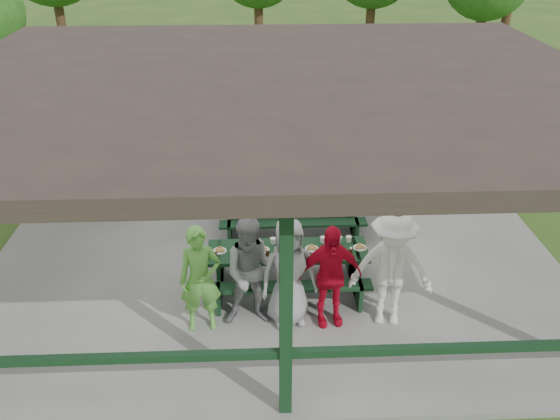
{
  "coord_description": "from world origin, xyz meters",
  "views": [
    {
      "loc": [
        -0.31,
        -9.23,
        5.77
      ],
      "look_at": [
        0.09,
        -0.3,
        1.09
      ],
      "focal_mm": 38.0,
      "sensor_mm": 36.0,
      "label": 1
    }
  ],
  "objects_px": {
    "contestant_green": "(200,279)",
    "contestant_red": "(330,276)",
    "contestant_grey_left": "(252,272)",
    "farm_trailer": "(220,101)",
    "pickup_truck": "(322,80)",
    "spectator_grey": "(342,172)",
    "contestant_white_fedora": "(392,269)",
    "picnic_table_near": "(288,264)",
    "picnic_table_far": "(291,207)",
    "spectator_lblue": "(261,176)",
    "spectator_blue": "(200,158)",
    "contestant_grey_mid": "(289,273)"
  },
  "relations": [
    {
      "from": "contestant_red",
      "to": "pickup_truck",
      "type": "bearing_deg",
      "value": 77.94
    },
    {
      "from": "contestant_red",
      "to": "pickup_truck",
      "type": "relative_size",
      "value": 0.34
    },
    {
      "from": "picnic_table_far",
      "to": "contestant_red",
      "type": "bearing_deg",
      "value": -82.4
    },
    {
      "from": "contestant_green",
      "to": "contestant_red",
      "type": "bearing_deg",
      "value": -4.86
    },
    {
      "from": "contestant_grey_mid",
      "to": "spectator_lblue",
      "type": "relative_size",
      "value": 1.11
    },
    {
      "from": "spectator_lblue",
      "to": "pickup_truck",
      "type": "relative_size",
      "value": 0.32
    },
    {
      "from": "picnic_table_near",
      "to": "picnic_table_far",
      "type": "relative_size",
      "value": 0.94
    },
    {
      "from": "contestant_green",
      "to": "spectator_blue",
      "type": "xyz_separation_m",
      "value": [
        -0.33,
        4.46,
        0.04
      ]
    },
    {
      "from": "contestant_grey_mid",
      "to": "spectator_grey",
      "type": "height_order",
      "value": "contestant_grey_mid"
    },
    {
      "from": "contestant_grey_left",
      "to": "pickup_truck",
      "type": "height_order",
      "value": "contestant_grey_left"
    },
    {
      "from": "contestant_grey_mid",
      "to": "contestant_white_fedora",
      "type": "distance_m",
      "value": 1.49
    },
    {
      "from": "contestant_white_fedora",
      "to": "spectator_grey",
      "type": "height_order",
      "value": "contestant_white_fedora"
    },
    {
      "from": "picnic_table_near",
      "to": "pickup_truck",
      "type": "bearing_deg",
      "value": 80.97
    },
    {
      "from": "spectator_lblue",
      "to": "spectator_blue",
      "type": "relative_size",
      "value": 0.88
    },
    {
      "from": "contestant_green",
      "to": "contestant_grey_left",
      "type": "relative_size",
      "value": 0.96
    },
    {
      "from": "contestant_grey_left",
      "to": "contestant_green",
      "type": "bearing_deg",
      "value": -173.38
    },
    {
      "from": "contestant_grey_mid",
      "to": "picnic_table_far",
      "type": "bearing_deg",
      "value": 75.97
    },
    {
      "from": "contestant_red",
      "to": "spectator_grey",
      "type": "height_order",
      "value": "contestant_red"
    },
    {
      "from": "contestant_grey_mid",
      "to": "contestant_white_fedora",
      "type": "height_order",
      "value": "contestant_white_fedora"
    },
    {
      "from": "contestant_grey_left",
      "to": "pickup_truck",
      "type": "distance_m",
      "value": 11.64
    },
    {
      "from": "contestant_grey_mid",
      "to": "spectator_lblue",
      "type": "bearing_deg",
      "value": 85.71
    },
    {
      "from": "contestant_grey_left",
      "to": "pickup_truck",
      "type": "bearing_deg",
      "value": 77.83
    },
    {
      "from": "pickup_truck",
      "to": "spectator_lblue",
      "type": "bearing_deg",
      "value": 146.19
    },
    {
      "from": "picnic_table_far",
      "to": "spectator_lblue",
      "type": "bearing_deg",
      "value": 124.94
    },
    {
      "from": "contestant_grey_mid",
      "to": "contestant_white_fedora",
      "type": "xyz_separation_m",
      "value": [
        1.49,
        -0.08,
        0.08
      ]
    },
    {
      "from": "contestant_green",
      "to": "farm_trailer",
      "type": "height_order",
      "value": "contestant_green"
    },
    {
      "from": "contestant_green",
      "to": "pickup_truck",
      "type": "relative_size",
      "value": 0.35
    },
    {
      "from": "spectator_lblue",
      "to": "spectator_grey",
      "type": "bearing_deg",
      "value": -164.76
    },
    {
      "from": "contestant_red",
      "to": "pickup_truck",
      "type": "distance_m",
      "value": 11.53
    },
    {
      "from": "contestant_grey_mid",
      "to": "farm_trailer",
      "type": "xyz_separation_m",
      "value": [
        -1.46,
        9.65,
        -0.36
      ]
    },
    {
      "from": "picnic_table_far",
      "to": "contestant_green",
      "type": "bearing_deg",
      "value": -117.17
    },
    {
      "from": "picnic_table_near",
      "to": "contestant_red",
      "type": "xyz_separation_m",
      "value": [
        0.56,
        -0.86,
        0.34
      ]
    },
    {
      "from": "spectator_lblue",
      "to": "pickup_truck",
      "type": "height_order",
      "value": "spectator_lblue"
    },
    {
      "from": "contestant_red",
      "to": "contestant_white_fedora",
      "type": "bearing_deg",
      "value": -8.87
    },
    {
      "from": "contestant_grey_left",
      "to": "farm_trailer",
      "type": "xyz_separation_m",
      "value": [
        -0.93,
        9.64,
        -0.38
      ]
    },
    {
      "from": "contestant_red",
      "to": "picnic_table_near",
      "type": "bearing_deg",
      "value": 116.77
    },
    {
      "from": "picnic_table_far",
      "to": "contestant_grey_left",
      "type": "height_order",
      "value": "contestant_grey_left"
    },
    {
      "from": "contestant_grey_left",
      "to": "farm_trailer",
      "type": "distance_m",
      "value": 9.69
    },
    {
      "from": "contestant_grey_left",
      "to": "spectator_lblue",
      "type": "relative_size",
      "value": 1.14
    },
    {
      "from": "picnic_table_far",
      "to": "spectator_blue",
      "type": "relative_size",
      "value": 1.55
    },
    {
      "from": "spectator_lblue",
      "to": "spectator_blue",
      "type": "distance_m",
      "value": 1.48
    },
    {
      "from": "contestant_grey_left",
      "to": "contestant_grey_mid",
      "type": "distance_m",
      "value": 0.53
    },
    {
      "from": "contestant_grey_left",
      "to": "contestant_red",
      "type": "height_order",
      "value": "contestant_grey_left"
    },
    {
      "from": "farm_trailer",
      "to": "spectator_blue",
      "type": "bearing_deg",
      "value": -108.1
    },
    {
      "from": "contestant_green",
      "to": "spectator_grey",
      "type": "distance_m",
      "value": 4.55
    },
    {
      "from": "picnic_table_far",
      "to": "spectator_lblue",
      "type": "distance_m",
      "value": 1.01
    },
    {
      "from": "contestant_grey_left",
      "to": "spectator_grey",
      "type": "xyz_separation_m",
      "value": [
        1.82,
        3.66,
        -0.06
      ]
    },
    {
      "from": "contestant_red",
      "to": "spectator_lblue",
      "type": "xyz_separation_m",
      "value": [
        -0.94,
        3.66,
        -0.05
      ]
    },
    {
      "from": "picnic_table_near",
      "to": "contestant_white_fedora",
      "type": "xyz_separation_m",
      "value": [
        1.46,
        -0.9,
        0.46
      ]
    },
    {
      "from": "contestant_white_fedora",
      "to": "spectator_grey",
      "type": "distance_m",
      "value": 3.76
    }
  ]
}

